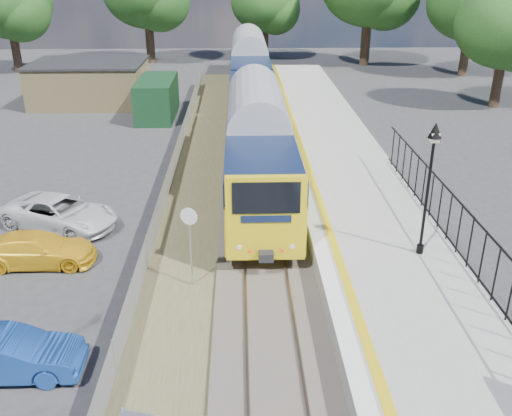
{
  "coord_description": "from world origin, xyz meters",
  "views": [
    {
      "loc": [
        -0.84,
        -11.13,
        10.24
      ],
      "look_at": [
        -0.29,
        7.48,
        2.0
      ],
      "focal_mm": 40.0,
      "sensor_mm": 36.0,
      "label": 1
    }
  ],
  "objects_px": {
    "train": "(252,87)",
    "victorian_lamp_north": "(432,159)",
    "car_white": "(60,213)",
    "speed_sign": "(190,234)",
    "car_yellow": "(37,249)",
    "car_blue": "(8,355)"
  },
  "relations": [
    {
      "from": "train",
      "to": "victorian_lamp_north",
      "type": "bearing_deg",
      "value": -75.46
    },
    {
      "from": "car_white",
      "to": "train",
      "type": "bearing_deg",
      "value": -3.65
    },
    {
      "from": "speed_sign",
      "to": "car_white",
      "type": "height_order",
      "value": "speed_sign"
    },
    {
      "from": "speed_sign",
      "to": "car_yellow",
      "type": "bearing_deg",
      "value": -176.96
    },
    {
      "from": "car_blue",
      "to": "victorian_lamp_north",
      "type": "bearing_deg",
      "value": -69.37
    },
    {
      "from": "car_blue",
      "to": "car_white",
      "type": "height_order",
      "value": "car_white"
    },
    {
      "from": "victorian_lamp_north",
      "to": "speed_sign",
      "type": "relative_size",
      "value": 1.58
    },
    {
      "from": "train",
      "to": "speed_sign",
      "type": "bearing_deg",
      "value": -96.81
    },
    {
      "from": "car_yellow",
      "to": "speed_sign",
      "type": "bearing_deg",
      "value": -107.7
    },
    {
      "from": "victorian_lamp_north",
      "to": "car_white",
      "type": "bearing_deg",
      "value": 162.62
    },
    {
      "from": "victorian_lamp_north",
      "to": "speed_sign",
      "type": "xyz_separation_m",
      "value": [
        -7.8,
        -0.51,
        -2.3
      ]
    },
    {
      "from": "train",
      "to": "car_yellow",
      "type": "relative_size",
      "value": 9.94
    },
    {
      "from": "victorian_lamp_north",
      "to": "car_white",
      "type": "distance_m",
      "value": 14.62
    },
    {
      "from": "car_blue",
      "to": "car_yellow",
      "type": "height_order",
      "value": "car_blue"
    },
    {
      "from": "victorian_lamp_north",
      "to": "speed_sign",
      "type": "bearing_deg",
      "value": -176.27
    },
    {
      "from": "train",
      "to": "car_white",
      "type": "xyz_separation_m",
      "value": [
        -8.22,
        -16.2,
        -1.67
      ]
    },
    {
      "from": "victorian_lamp_north",
      "to": "speed_sign",
      "type": "height_order",
      "value": "victorian_lamp_north"
    },
    {
      "from": "car_blue",
      "to": "speed_sign",
      "type": "bearing_deg",
      "value": -46.99
    },
    {
      "from": "victorian_lamp_north",
      "to": "car_yellow",
      "type": "relative_size",
      "value": 1.12
    },
    {
      "from": "victorian_lamp_north",
      "to": "car_blue",
      "type": "height_order",
      "value": "victorian_lamp_north"
    },
    {
      "from": "victorian_lamp_north",
      "to": "train",
      "type": "distance_m",
      "value": 21.19
    },
    {
      "from": "speed_sign",
      "to": "car_yellow",
      "type": "height_order",
      "value": "speed_sign"
    }
  ]
}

